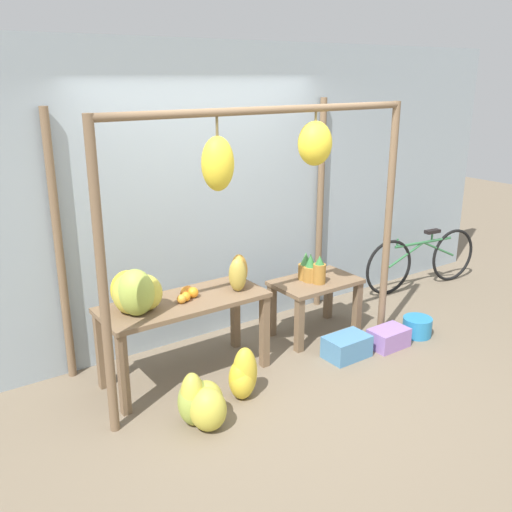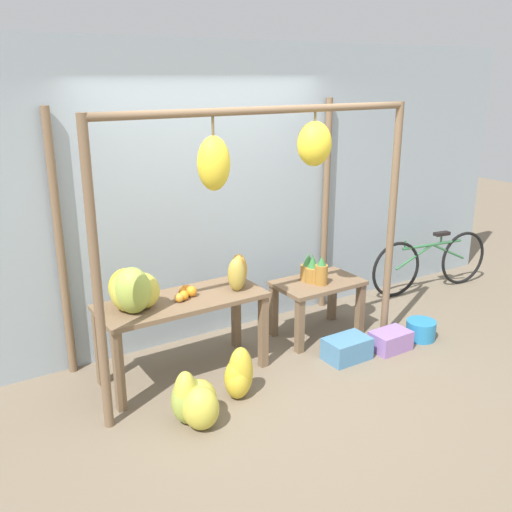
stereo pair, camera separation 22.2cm
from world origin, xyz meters
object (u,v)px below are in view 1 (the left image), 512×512
at_px(papaya_pile, 238,272).
at_px(fruit_crate_purple, 389,338).
at_px(banana_pile_on_table, 134,292).
at_px(banana_pile_ground_left, 201,403).
at_px(banana_pile_ground_right, 243,377).
at_px(orange_pile, 187,293).
at_px(blue_bucket, 417,327).
at_px(pineapple_cluster, 311,270).
at_px(parked_bicycle, 422,260).
at_px(fruit_crate_white, 347,347).

bearing_deg(papaya_pile, fruit_crate_purple, -24.02).
relative_size(banana_pile_on_table, banana_pile_ground_left, 1.05).
bearing_deg(banana_pile_on_table, fruit_crate_purple, -15.13).
height_order(banana_pile_ground_right, fruit_crate_purple, banana_pile_ground_right).
distance_m(banana_pile_on_table, banana_pile_ground_right, 1.10).
bearing_deg(fruit_crate_purple, orange_pile, 160.41).
bearing_deg(blue_bucket, banana_pile_ground_left, -177.97).
bearing_deg(banana_pile_ground_right, fruit_crate_purple, -2.08).
relative_size(banana_pile_ground_left, papaya_pile, 1.60).
xyz_separation_m(pineapple_cluster, fruit_crate_purple, (0.44, -0.65, -0.59)).
bearing_deg(banana_pile_ground_left, banana_pile_ground_right, 16.82).
relative_size(orange_pile, papaya_pile, 0.75).
xyz_separation_m(blue_bucket, fruit_crate_purple, (-0.42, -0.01, -0.00)).
relative_size(orange_pile, fruit_crate_purple, 0.62).
relative_size(pineapple_cluster, blue_bucket, 1.05).
height_order(banana_pile_on_table, banana_pile_ground_left, banana_pile_on_table).
height_order(pineapple_cluster, parked_bicycle, pineapple_cluster).
bearing_deg(pineapple_cluster, blue_bucket, -36.58).
bearing_deg(banana_pile_ground_left, papaya_pile, 40.67).
relative_size(orange_pile, fruit_crate_white, 0.56).
distance_m(fruit_crate_white, fruit_crate_purple, 0.48).
bearing_deg(fruit_crate_white, banana_pile_ground_left, -174.37).
distance_m(banana_pile_ground_left, banana_pile_ground_right, 0.49).
bearing_deg(fruit_crate_purple, banana_pile_ground_left, -177.80).
bearing_deg(banana_pile_ground_left, orange_pile, 67.69).
relative_size(banana_pile_ground_left, fruit_crate_purple, 1.33).
bearing_deg(banana_pile_ground_right, fruit_crate_white, 1.01).
bearing_deg(blue_bucket, parked_bicycle, 38.48).
xyz_separation_m(parked_bicycle, fruit_crate_purple, (-1.54, -0.89, -0.26)).
xyz_separation_m(papaya_pile, fruit_crate_purple, (1.32, -0.59, -0.76)).
distance_m(banana_pile_on_table, fruit_crate_white, 2.04).
relative_size(orange_pile, parked_bicycle, 0.14).
height_order(banana_pile_on_table, orange_pile, banana_pile_on_table).
bearing_deg(pineapple_cluster, fruit_crate_purple, -55.83).
distance_m(banana_pile_ground_right, fruit_crate_white, 1.17).
distance_m(orange_pile, blue_bucket, 2.41).
distance_m(pineapple_cluster, blue_bucket, 1.23).
bearing_deg(fruit_crate_purple, banana_pile_on_table, 164.87).
relative_size(pineapple_cluster, banana_pile_ground_left, 0.61).
relative_size(banana_pile_on_table, blue_bucket, 1.78).
bearing_deg(banana_pile_ground_right, pineapple_cluster, 26.18).
bearing_deg(pineapple_cluster, orange_pile, -179.76).
distance_m(banana_pile_on_table, pineapple_cluster, 1.85).
relative_size(papaya_pile, fruit_crate_purple, 0.83).
bearing_deg(parked_bicycle, fruit_crate_purple, -149.80).
xyz_separation_m(banana_pile_ground_right, fruit_crate_purple, (1.64, -0.06, -0.09)).
bearing_deg(papaya_pile, banana_pile_ground_left, -139.33).
xyz_separation_m(pineapple_cluster, papaya_pile, (-0.88, -0.06, 0.17)).
distance_m(pineapple_cluster, papaya_pile, 0.90).
height_order(banana_pile_ground_right, blue_bucket, banana_pile_ground_right).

